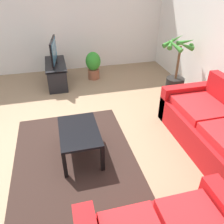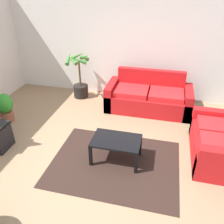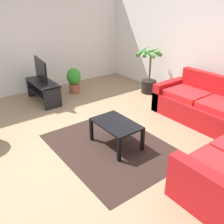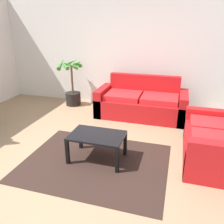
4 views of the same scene
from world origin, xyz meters
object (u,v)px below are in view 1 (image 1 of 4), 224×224
(tv, at_px, (54,51))
(potted_palm, at_px, (176,72))
(couch_main, at_px, (218,131))
(potted_plant_small, at_px, (93,64))
(tv_stand, at_px, (56,70))
(coffee_table, at_px, (79,134))

(tv, height_order, potted_palm, potted_palm)
(tv, bearing_deg, couch_main, 36.82)
(potted_plant_small, bearing_deg, couch_main, 23.46)
(tv_stand, xyz_separation_m, coffee_table, (2.59, 0.20, 0.04))
(couch_main, bearing_deg, potted_palm, 171.96)
(coffee_table, bearing_deg, tv, -175.61)
(couch_main, xyz_separation_m, tv_stand, (-2.94, -2.20, 0.03))
(potted_palm, bearing_deg, coffee_table, -56.35)
(tv, height_order, potted_plant_small, tv)
(coffee_table, xyz_separation_m, potted_plant_small, (-2.68, 0.69, -0.00))
(potted_palm, height_order, potted_plant_small, potted_palm)
(couch_main, bearing_deg, coffee_table, -99.87)
(couch_main, height_order, potted_plant_small, couch_main)
(tv, relative_size, potted_palm, 0.73)
(couch_main, bearing_deg, tv_stand, -143.14)
(tv_stand, xyz_separation_m, potted_plant_small, (-0.09, 0.89, 0.04))
(potted_plant_small, bearing_deg, tv_stand, -84.30)
(coffee_table, distance_m, potted_palm, 2.72)
(tv, relative_size, potted_plant_small, 1.32)
(coffee_table, distance_m, potted_plant_small, 2.76)
(couch_main, distance_m, tv_stand, 3.67)
(tv_stand, height_order, tv, tv)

